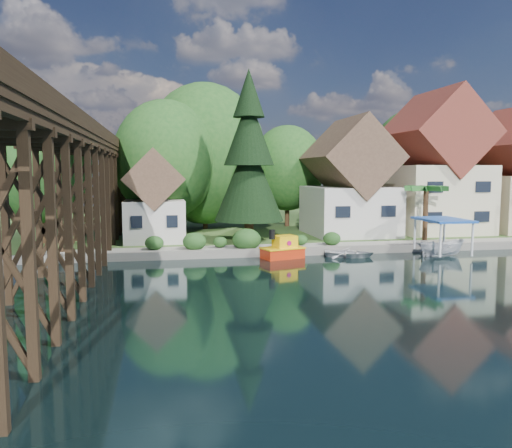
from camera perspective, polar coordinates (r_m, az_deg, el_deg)
The scene contains 15 objects.
ground at distance 31.08m, azimuth 9.06°, elevation -5.99°, with size 140.00×140.00×0.00m, color black.
bank at distance 63.74m, azimuth -1.26°, elevation 0.45°, with size 140.00×52.00×0.50m, color #305020.
seawall at distance 39.77m, azimuth 10.62°, elevation -2.94°, with size 60.00×0.40×0.62m, color slate.
promenade at distance 41.68m, azimuth 12.55°, elevation -2.26°, with size 50.00×2.60×0.06m, color gray.
trestle_bridge at distance 34.26m, azimuth -20.21°, elevation 3.84°, with size 4.12×44.18×9.30m.
house_left at distance 47.86m, azimuth 10.62°, elevation 4.37°, with size 7.64×8.64×11.02m.
house_center at distance 52.22m, azimuth 19.74°, elevation 5.65°, with size 8.65×9.18×13.89m.
shed at distance 43.18m, azimuth -11.52°, elevation 2.44°, with size 5.09×5.40×7.85m.
bg_trees at distance 51.13m, azimuth 2.18°, elevation 6.97°, with size 49.90×13.30×10.57m.
shrubs at distance 38.64m, azimuth -2.02°, elevation -1.72°, with size 15.76×2.47×1.70m.
conifer at distance 42.36m, azimuth -0.82°, elevation 7.41°, with size 5.87×5.87×14.46m.
palm_tree at distance 44.94m, azimuth 18.88°, elevation 3.70°, with size 3.54×3.54×5.00m.
tugboat at distance 37.17m, azimuth 3.10°, elevation -2.90°, with size 3.45×2.53×2.24m.
boat_white_a at distance 38.37m, azimuth 10.60°, elevation -3.16°, with size 2.62×3.67×0.76m, color silver.
boat_canopy at distance 40.56m, azimuth 20.51°, elevation -1.73°, with size 3.64×4.54×2.87m.
Camera 1 is at (-10.32, -28.60, 6.42)m, focal length 35.00 mm.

